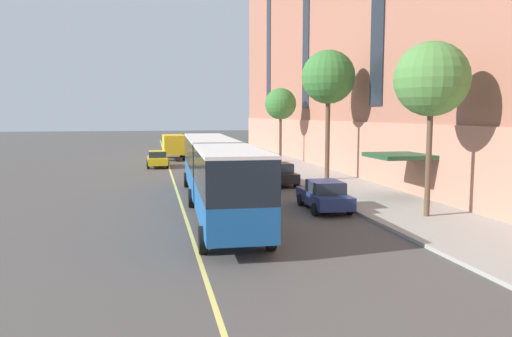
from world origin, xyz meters
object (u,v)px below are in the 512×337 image
Objects in this scene: parked_car_white_0 at (232,151)px; parked_car_navy_3 at (324,195)px; parked_car_black_1 at (279,174)px; parked_car_white_2 at (251,161)px; box_truck at (173,145)px; street_tree_far_uptown at (328,78)px; city_bus at (215,169)px; taxi_cab at (157,159)px; street_tree_far_downtown at (281,104)px; street_tree_mid_block at (432,80)px.

parked_car_white_0 is 31.56m from parked_car_navy_3.
parked_car_black_1 is 0.99× the size of parked_car_navy_3.
parked_car_white_2 and parked_car_navy_3 have the same top height.
street_tree_far_uptown reaches higher than box_truck.
city_bus reaches higher than parked_car_white_0.
taxi_cab is 0.45× the size of street_tree_far_uptown.
parked_car_black_1 is at bearing 89.99° from parked_car_navy_3.
box_truck is (-6.39, 11.90, 0.81)m from parked_car_white_2.
city_bus is 4.73× the size of taxi_cab.
street_tree_far_downtown is at bearing 90.00° from street_tree_far_uptown.
box_truck is (-6.45, 31.20, 0.80)m from parked_car_navy_3.
parked_car_black_1 is 14.52m from street_tree_mid_block.
street_tree_mid_block reaches higher than street_tree_far_downtown.
parked_car_navy_3 is 13.39m from street_tree_far_uptown.
street_tree_far_downtown is at bearing 75.01° from parked_car_black_1.
city_bus is 3.05× the size of box_truck.
street_tree_far_uptown is at bearing 44.15° from city_bus.
street_tree_far_uptown is at bearing -90.00° from street_tree_far_downtown.
taxi_cab is 29.72m from street_tree_mid_block.
street_tree_mid_block is (10.48, -34.31, 4.97)m from box_truck.
box_truck is at bearing 106.99° from street_tree_mid_block.
street_tree_far_uptown is (3.91, -20.78, 6.86)m from parked_car_white_0.
parked_car_white_0 is 21.97m from parked_car_black_1.
parked_car_white_2 is 0.57× the size of street_tree_mid_block.
parked_car_white_2 is 9.15m from taxi_cab.
parked_car_white_0 is 1.04× the size of taxi_cab.
city_bus is at bearing -100.60° from parked_car_white_0.
street_tree_far_uptown is at bearing -64.38° from parked_car_white_2.
parked_car_white_2 is 1.00× the size of parked_car_navy_3.
street_tree_mid_block is at bearing -79.66° from parked_car_white_2.
parked_car_white_0 is at bearing 3.12° from box_truck.
parked_car_white_0 is 0.47× the size of street_tree_far_uptown.
street_tree_mid_block reaches higher than taxi_cab.
street_tree_mid_block reaches higher than parked_car_white_2.
city_bus is 9.86m from parked_car_black_1.
parked_car_black_1 is at bearing -163.67° from street_tree_far_uptown.
parked_car_white_0 is at bearing 96.44° from street_tree_mid_block.
parked_car_white_0 is at bearing 89.78° from parked_car_navy_3.
parked_car_white_0 is at bearing 100.67° from street_tree_far_uptown.
box_truck is 0.81× the size of street_tree_mid_block.
box_truck is at bearing 91.83° from city_bus.
street_tree_far_uptown reaches higher than parked_car_white_0.
street_tree_far_downtown is at bearing 80.71° from parked_car_navy_3.
street_tree_far_downtown is at bearing -60.44° from parked_car_white_0.
box_truck is 0.89× the size of street_tree_far_downtown.
parked_car_white_0 is 22.23m from street_tree_far_uptown.
city_bus reaches higher than parked_car_white_2.
box_truck is 8.13m from taxi_cab.
parked_car_navy_3 is at bearing -15.41° from city_bus.
taxi_cab is (-8.27, 13.72, -0.00)m from parked_car_black_1.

